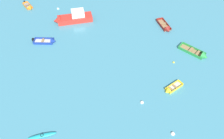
{
  "coord_description": "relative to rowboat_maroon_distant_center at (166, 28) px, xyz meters",
  "views": [
    {
      "loc": [
        3.87,
        0.08,
        22.47
      ],
      "look_at": [
        0.0,
        20.23,
        0.15
      ],
      "focal_mm": 34.64,
      "sensor_mm": 36.0,
      "label": 1
    }
  ],
  "objects": [
    {
      "name": "rowboat_maroon_distant_center",
      "position": [
        0.0,
        0.0,
        0.0
      ],
      "size": [
        2.88,
        4.01,
        1.17
      ],
      "color": "#99754C",
      "rests_on": "ground_plane"
    },
    {
      "name": "kayak_turquoise_back_row_left",
      "position": [
        -12.9,
        -22.28,
        -0.06
      ],
      "size": [
        3.01,
        1.72,
        0.29
      ],
      "color": "teal",
      "rests_on": "ground_plane"
    },
    {
      "name": "rowboat_deep_blue_back_row_center",
      "position": [
        -18.29,
        -7.07,
        0.0
      ],
      "size": [
        3.81,
        1.79,
        1.2
      ],
      "color": "beige",
      "rests_on": "ground_plane"
    },
    {
      "name": "rowboat_yellow_foreground_center",
      "position": [
        0.84,
        -13.18,
        -0.04
      ],
      "size": [
        2.6,
        2.67,
        0.84
      ],
      "color": "beige",
      "rests_on": "ground_plane"
    },
    {
      "name": "rowboat_orange_far_left",
      "position": [
        -25.86,
        1.69,
        -0.04
      ],
      "size": [
        2.96,
        2.82,
        0.96
      ],
      "color": "gray",
      "rests_on": "ground_plane"
    },
    {
      "name": "motor_launch_red_near_left",
      "position": [
        -16.38,
        -0.83,
        0.48
      ],
      "size": [
        6.96,
        4.48,
        2.45
      ],
      "color": "red",
      "rests_on": "ground_plane"
    },
    {
      "name": "rowboat_green_cluster_outer",
      "position": [
        5.05,
        -5.7,
        0.0
      ],
      "size": [
        4.56,
        3.44,
        1.34
      ],
      "color": "#99754C",
      "rests_on": "ground_plane"
    },
    {
      "name": "mooring_buoy_near_foreground",
      "position": [
        -2.57,
        -15.79,
        -0.2
      ],
      "size": [
        0.46,
        0.46,
        0.46
      ],
      "primitive_type": "sphere",
      "color": "silver",
      "rests_on": "ground_plane"
    },
    {
      "name": "mooring_buoy_far_field",
      "position": [
        -20.36,
        2.5,
        -0.2
      ],
      "size": [
        0.44,
        0.44,
        0.44
      ],
      "primitive_type": "sphere",
      "color": "silver",
      "rests_on": "ground_plane"
    },
    {
      "name": "mooring_buoy_outer_edge",
      "position": [
        1.19,
        -19.27,
        -0.2
      ],
      "size": [
        0.47,
        0.47,
        0.47
      ],
      "primitive_type": "sphere",
      "color": "silver",
      "rests_on": "ground_plane"
    },
    {
      "name": "mooring_buoy_midfield",
      "position": [
        1.29,
        -7.95,
        -0.2
      ],
      "size": [
        0.32,
        0.32,
        0.32
      ],
      "primitive_type": "sphere",
      "color": "yellow",
      "rests_on": "ground_plane"
    }
  ]
}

